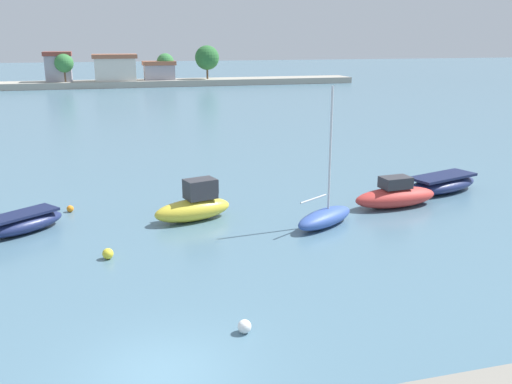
{
  "coord_description": "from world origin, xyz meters",
  "views": [
    {
      "loc": [
        -0.97,
        -12.72,
        8.37
      ],
      "look_at": [
        6.21,
        13.18,
        0.91
      ],
      "focal_mm": 39.07,
      "sensor_mm": 36.0,
      "label": 1
    }
  ],
  "objects_px": {
    "moored_boat_5": "(442,184)",
    "mooring_buoy_2": "(108,254)",
    "mooring_buoy_0": "(244,326)",
    "moored_boat_2": "(194,206)",
    "moored_boat_3": "(325,217)",
    "moored_boat_4": "(396,196)",
    "mooring_buoy_1": "(70,209)",
    "moored_boat_1": "(23,223)"
  },
  "relations": [
    {
      "from": "moored_boat_3",
      "to": "moored_boat_4",
      "type": "height_order",
      "value": "moored_boat_3"
    },
    {
      "from": "moored_boat_1",
      "to": "mooring_buoy_1",
      "type": "distance_m",
      "value": 3.2
    },
    {
      "from": "moored_boat_2",
      "to": "moored_boat_4",
      "type": "distance_m",
      "value": 10.28
    },
    {
      "from": "mooring_buoy_1",
      "to": "mooring_buoy_2",
      "type": "height_order",
      "value": "mooring_buoy_2"
    },
    {
      "from": "moored_boat_4",
      "to": "moored_boat_5",
      "type": "bearing_deg",
      "value": 20.08
    },
    {
      "from": "moored_boat_1",
      "to": "moored_boat_3",
      "type": "bearing_deg",
      "value": -48.34
    },
    {
      "from": "moored_boat_5",
      "to": "mooring_buoy_2",
      "type": "height_order",
      "value": "moored_boat_5"
    },
    {
      "from": "moored_boat_4",
      "to": "mooring_buoy_2",
      "type": "height_order",
      "value": "moored_boat_4"
    },
    {
      "from": "mooring_buoy_0",
      "to": "moored_boat_1",
      "type": "bearing_deg",
      "value": 123.28
    },
    {
      "from": "moored_boat_3",
      "to": "mooring_buoy_2",
      "type": "height_order",
      "value": "moored_boat_3"
    },
    {
      "from": "moored_boat_4",
      "to": "moored_boat_5",
      "type": "relative_size",
      "value": 0.88
    },
    {
      "from": "moored_boat_2",
      "to": "moored_boat_1",
      "type": "bearing_deg",
      "value": 162.48
    },
    {
      "from": "moored_boat_5",
      "to": "mooring_buoy_2",
      "type": "xyz_separation_m",
      "value": [
        -18.26,
        -5.1,
        -0.25
      ]
    },
    {
      "from": "mooring_buoy_0",
      "to": "moored_boat_2",
      "type": "bearing_deg",
      "value": 88.29
    },
    {
      "from": "moored_boat_1",
      "to": "mooring_buoy_0",
      "type": "distance_m",
      "value": 13.33
    },
    {
      "from": "moored_boat_5",
      "to": "mooring_buoy_1",
      "type": "distance_m",
      "value": 20.03
    },
    {
      "from": "moored_boat_5",
      "to": "mooring_buoy_0",
      "type": "relative_size",
      "value": 13.15
    },
    {
      "from": "moored_boat_3",
      "to": "moored_boat_4",
      "type": "distance_m",
      "value": 5.0
    },
    {
      "from": "mooring_buoy_0",
      "to": "mooring_buoy_2",
      "type": "distance_m",
      "value": 7.88
    },
    {
      "from": "moored_boat_3",
      "to": "mooring_buoy_0",
      "type": "distance_m",
      "value": 10.24
    },
    {
      "from": "moored_boat_3",
      "to": "mooring_buoy_0",
      "type": "xyz_separation_m",
      "value": [
        -5.95,
        -8.33,
        -0.25
      ]
    },
    {
      "from": "moored_boat_3",
      "to": "mooring_buoy_0",
      "type": "height_order",
      "value": "moored_boat_3"
    },
    {
      "from": "mooring_buoy_2",
      "to": "moored_boat_2",
      "type": "bearing_deg",
      "value": 43.58
    },
    {
      "from": "moored_boat_3",
      "to": "mooring_buoy_1",
      "type": "height_order",
      "value": "moored_boat_3"
    },
    {
      "from": "moored_boat_4",
      "to": "moored_boat_3",
      "type": "bearing_deg",
      "value": -162.9
    },
    {
      "from": "mooring_buoy_2",
      "to": "moored_boat_4",
      "type": "bearing_deg",
      "value": 12.88
    },
    {
      "from": "mooring_buoy_2",
      "to": "mooring_buoy_1",
      "type": "bearing_deg",
      "value": 103.98
    },
    {
      "from": "moored_boat_4",
      "to": "mooring_buoy_1",
      "type": "height_order",
      "value": "moored_boat_4"
    },
    {
      "from": "moored_boat_1",
      "to": "moored_boat_3",
      "type": "distance_m",
      "value": 13.55
    },
    {
      "from": "moored_boat_1",
      "to": "moored_boat_2",
      "type": "distance_m",
      "value": 7.65
    },
    {
      "from": "moored_boat_4",
      "to": "mooring_buoy_2",
      "type": "distance_m",
      "value": 14.71
    },
    {
      "from": "moored_boat_4",
      "to": "mooring_buoy_0",
      "type": "xyz_separation_m",
      "value": [
        -10.58,
        -10.2,
        -0.39
      ]
    },
    {
      "from": "moored_boat_1",
      "to": "moored_boat_5",
      "type": "distance_m",
      "value": 21.84
    },
    {
      "from": "moored_boat_1",
      "to": "moored_boat_2",
      "type": "relative_size",
      "value": 0.97
    },
    {
      "from": "moored_boat_3",
      "to": "moored_boat_5",
      "type": "distance_m",
      "value": 9.33
    },
    {
      "from": "moored_boat_2",
      "to": "moored_boat_5",
      "type": "height_order",
      "value": "moored_boat_2"
    },
    {
      "from": "moored_boat_2",
      "to": "moored_boat_5",
      "type": "xyz_separation_m",
      "value": [
        14.19,
        1.23,
        -0.24
      ]
    },
    {
      "from": "moored_boat_4",
      "to": "moored_boat_2",
      "type": "bearing_deg",
      "value": 171.77
    },
    {
      "from": "mooring_buoy_0",
      "to": "moored_boat_3",
      "type": "bearing_deg",
      "value": 54.5
    },
    {
      "from": "moored_boat_2",
      "to": "mooring_buoy_0",
      "type": "bearing_deg",
      "value": -106.73
    },
    {
      "from": "moored_boat_3",
      "to": "moored_boat_4",
      "type": "xyz_separation_m",
      "value": [
        4.64,
        1.87,
        0.14
      ]
    },
    {
      "from": "moored_boat_3",
      "to": "mooring_buoy_2",
      "type": "relative_size",
      "value": 14.64
    }
  ]
}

